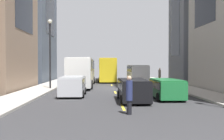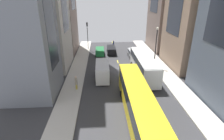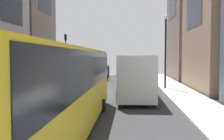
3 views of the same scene
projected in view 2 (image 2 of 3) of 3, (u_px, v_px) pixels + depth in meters
ground_plane at (120, 69)px, 32.22m from camera, size 42.22×42.22×0.00m
sidewalk_west at (161, 68)px, 32.64m from camera, size 2.94×44.00×0.15m
sidewalk_east at (78, 70)px, 31.73m from camera, size 2.94×44.00×0.15m
lane_stripe_0 at (112, 42)px, 51.58m from camera, size 0.16×2.00×0.01m
lane_stripe_1 at (115, 50)px, 43.83m from camera, size 0.16×2.00×0.01m
lane_stripe_2 at (118, 62)px, 36.09m from camera, size 0.16×2.00×0.01m
lane_stripe_3 at (123, 79)px, 28.34m from camera, size 0.16×2.00×0.01m
lane_stripe_4 at (131, 110)px, 20.60m from camera, size 0.16×2.00×0.01m
building_east_2 at (24, 29)px, 21.01m from camera, size 6.29×7.22×17.32m
city_bus_white at (144, 64)px, 29.21m from camera, size 2.81×11.83×3.35m
streetcar_yellow at (138, 101)px, 18.53m from camera, size 2.70×14.80×3.59m
delivery_van_white at (102, 70)px, 28.02m from camera, size 2.25×5.77×2.58m
car_green_0 at (100, 51)px, 39.91m from camera, size 2.05×4.07×1.50m
car_silver_1 at (133, 53)px, 38.39m from camera, size 2.05×4.04×1.63m
car_black_2 at (111, 50)px, 40.98m from camera, size 2.05×4.71×1.56m
pedestrian_waiting_curb at (76, 82)px, 24.59m from camera, size 0.36×0.36×2.00m
pedestrian_crossing_mid at (113, 44)px, 45.32m from camera, size 0.35×0.35×2.02m
traffic_light_near_corner at (87, 31)px, 42.85m from camera, size 0.32×0.44×6.49m
streetlamp_near at (156, 43)px, 31.99m from camera, size 0.44×0.44×7.20m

